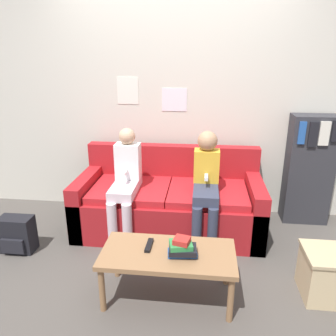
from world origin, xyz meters
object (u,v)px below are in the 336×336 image
tv_remote (149,245)px  backpack (17,235)px  storage_box (331,274)px  person_right (206,182)px  bookshelf (309,170)px  couch (169,203)px  person_left (125,180)px  coffee_table (168,257)px

tv_remote → backpack: tv_remote is taller
storage_box → person_right: bearing=143.3°
person_right → bookshelf: 1.21m
couch → tv_remote: bearing=-92.6°
bookshelf → storage_box: bearing=-96.3°
storage_box → backpack: bearing=173.3°
couch → person_left: person_left is taller
storage_box → coffee_table: bearing=-173.2°
bookshelf → backpack: bookshelf is taller
storage_box → backpack: size_ratio=1.23×
person_left → person_right: (0.77, 0.00, 0.01)m
couch → bookshelf: 1.52m
bookshelf → coffee_table: bearing=-134.1°
couch → person_left: (-0.40, -0.20, 0.32)m
couch → person_right: bearing=-28.5°
couch → person_right: size_ratio=1.73×
coffee_table → tv_remote: 0.17m
person_left → backpack: (-0.95, -0.39, -0.43)m
storage_box → backpack: storage_box is taller
backpack → couch: bearing=23.6°
person_left → tv_remote: bearing=-65.6°
couch → coffee_table: 1.05m
person_left → bookshelf: bearing=16.4°
person_left → storage_box: bearing=-22.2°
tv_remote → person_left: bearing=115.6°
tv_remote → backpack: (-1.31, 0.40, -0.23)m
bookshelf → storage_box: size_ratio=2.78×
tv_remote → storage_box: (1.36, 0.09, -0.21)m
backpack → bookshelf: bearing=18.4°
person_right → bookshelf: bookshelf is taller
tv_remote → bookshelf: size_ratio=0.15×
couch → person_left: 0.55m
person_left → person_right: 0.77m
couch → coffee_table: couch is taller
coffee_table → backpack: size_ratio=2.86×
backpack → person_left: bearing=22.3°
coffee_table → person_right: person_right is taller
couch → bookshelf: bearing=13.3°
person_right → bookshelf: bearing=26.5°
storage_box → backpack: 2.68m
person_left → bookshelf: 1.93m
bookshelf → backpack: 2.98m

